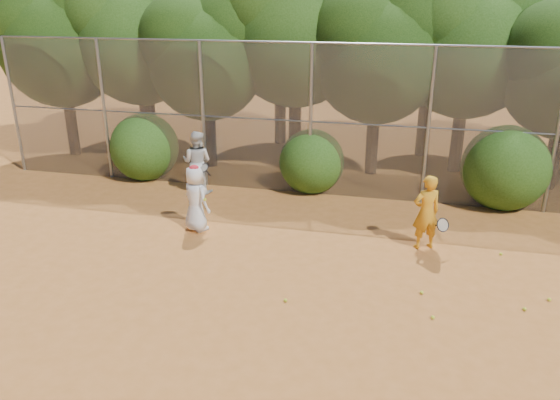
# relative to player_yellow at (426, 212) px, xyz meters

# --- Properties ---
(ground) EXTENTS (80.00, 80.00, 0.00)m
(ground) POSITION_rel_player_yellow_xyz_m (-2.02, -3.21, -0.82)
(ground) COLOR #A95F26
(ground) RESTS_ON ground
(fence_back) EXTENTS (20.05, 0.09, 4.03)m
(fence_back) POSITION_rel_player_yellow_xyz_m (-2.14, 2.79, 1.23)
(fence_back) COLOR gray
(fence_back) RESTS_ON ground
(tree_0) EXTENTS (4.38, 3.81, 6.00)m
(tree_0) POSITION_rel_player_yellow_xyz_m (-11.47, 4.83, 3.11)
(tree_0) COLOR black
(tree_0) RESTS_ON ground
(tree_1) EXTENTS (4.64, 4.03, 6.35)m
(tree_1) POSITION_rel_player_yellow_xyz_m (-8.97, 5.33, 3.34)
(tree_1) COLOR black
(tree_1) RESTS_ON ground
(tree_2) EXTENTS (3.99, 3.47, 5.47)m
(tree_2) POSITION_rel_player_yellow_xyz_m (-6.47, 4.63, 2.76)
(tree_2) COLOR black
(tree_2) RESTS_ON ground
(tree_3) EXTENTS (4.89, 4.26, 6.70)m
(tree_3) POSITION_rel_player_yellow_xyz_m (-3.96, 5.64, 3.57)
(tree_3) COLOR black
(tree_3) RESTS_ON ground
(tree_4) EXTENTS (4.19, 3.64, 5.73)m
(tree_4) POSITION_rel_player_yellow_xyz_m (-1.47, 5.03, 2.93)
(tree_4) COLOR black
(tree_4) RESTS_ON ground
(tree_5) EXTENTS (4.51, 3.92, 6.17)m
(tree_5) POSITION_rel_player_yellow_xyz_m (1.03, 5.83, 3.22)
(tree_5) COLOR black
(tree_5) RESTS_ON ground
(tree_9) EXTENTS (4.83, 4.20, 6.62)m
(tree_9) POSITION_rel_player_yellow_xyz_m (-9.96, 7.64, 3.51)
(tree_9) COLOR black
(tree_9) RESTS_ON ground
(tree_10) EXTENTS (5.15, 4.48, 7.06)m
(tree_10) POSITION_rel_player_yellow_xyz_m (-4.96, 7.84, 3.80)
(tree_10) COLOR black
(tree_10) RESTS_ON ground
(tree_11) EXTENTS (4.64, 4.03, 6.35)m
(tree_11) POSITION_rel_player_yellow_xyz_m (0.03, 7.43, 3.34)
(tree_11) COLOR black
(tree_11) RESTS_ON ground
(bush_0) EXTENTS (2.00, 2.00, 2.00)m
(bush_0) POSITION_rel_player_yellow_xyz_m (-8.02, 3.09, 0.18)
(bush_0) COLOR #234912
(bush_0) RESTS_ON ground
(bush_1) EXTENTS (1.80, 1.80, 1.80)m
(bush_1) POSITION_rel_player_yellow_xyz_m (-3.02, 3.09, 0.08)
(bush_1) COLOR #234912
(bush_1) RESTS_ON ground
(bush_2) EXTENTS (2.20, 2.20, 2.20)m
(bush_2) POSITION_rel_player_yellow_xyz_m (1.98, 3.09, 0.28)
(bush_2) COLOR #234912
(bush_2) RESTS_ON ground
(player_yellow) EXTENTS (0.87, 0.65, 1.65)m
(player_yellow) POSITION_rel_player_yellow_xyz_m (0.00, 0.00, 0.00)
(player_yellow) COLOR orange
(player_yellow) RESTS_ON ground
(player_teen) EXTENTS (0.90, 0.82, 1.57)m
(player_teen) POSITION_rel_player_yellow_xyz_m (-5.12, -0.23, -0.04)
(player_teen) COLOR white
(player_teen) RESTS_ON ground
(player_white) EXTENTS (0.92, 0.82, 1.72)m
(player_white) POSITION_rel_player_yellow_xyz_m (-6.03, 2.19, 0.04)
(player_white) COLOR silver
(player_white) RESTS_ON ground
(ball_0) EXTENTS (0.07, 0.07, 0.07)m
(ball_0) POSITION_rel_player_yellow_xyz_m (-0.04, -2.02, -0.79)
(ball_0) COLOR #C0D025
(ball_0) RESTS_ON ground
(ball_1) EXTENTS (0.07, 0.07, 0.07)m
(ball_1) POSITION_rel_player_yellow_xyz_m (2.19, -1.75, -0.79)
(ball_1) COLOR #C0D025
(ball_1) RESTS_ON ground
(ball_2) EXTENTS (0.07, 0.07, 0.07)m
(ball_2) POSITION_rel_player_yellow_xyz_m (0.14, -2.82, -0.79)
(ball_2) COLOR #C0D025
(ball_2) RESTS_ON ground
(ball_3) EXTENTS (0.07, 0.07, 0.07)m
(ball_3) POSITION_rel_player_yellow_xyz_m (1.70, -2.19, -0.79)
(ball_3) COLOR #C0D025
(ball_3) RESTS_ON ground
(ball_4) EXTENTS (0.07, 0.07, 0.07)m
(ball_4) POSITION_rel_player_yellow_xyz_m (-2.42, -2.86, -0.79)
(ball_4) COLOR #C0D025
(ball_4) RESTS_ON ground
(ball_5) EXTENTS (0.07, 0.07, 0.07)m
(ball_5) POSITION_rel_player_yellow_xyz_m (1.60, -0.02, -0.79)
(ball_5) COLOR #C0D025
(ball_5) RESTS_ON ground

